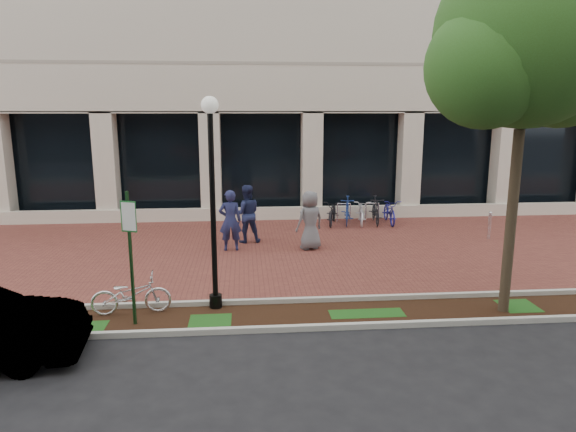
{
  "coord_description": "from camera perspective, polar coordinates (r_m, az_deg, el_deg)",
  "views": [
    {
      "loc": [
        -0.69,
        -15.45,
        4.32
      ],
      "look_at": [
        0.57,
        -0.8,
        1.25
      ],
      "focal_mm": 32.0,
      "sensor_mm": 36.0,
      "label": 1
    }
  ],
  "objects": [
    {
      "name": "brick_plaza",
      "position": [
        16.05,
        -2.27,
        -3.79
      ],
      "size": [
        40.0,
        9.0,
        0.01
      ],
      "primitive_type": "cube",
      "color": "brown",
      "rests_on": "ground"
    },
    {
      "name": "ground",
      "position": [
        16.06,
        -2.27,
        -3.81
      ],
      "size": [
        120.0,
        120.0,
        0.0
      ],
      "primitive_type": "plane",
      "color": "black",
      "rests_on": "ground"
    },
    {
      "name": "planting_strip",
      "position": [
        11.1,
        -0.97,
        -11.08
      ],
      "size": [
        40.0,
        1.5,
        0.01
      ],
      "primitive_type": "cube",
      "color": "black",
      "rests_on": "ground"
    },
    {
      "name": "locked_bicycle",
      "position": [
        11.57,
        -17.03,
        -8.34
      ],
      "size": [
        1.72,
        0.76,
        0.88
      ],
      "primitive_type": "imported",
      "rotation": [
        0.0,
        0.0,
        1.68
      ],
      "color": "silver",
      "rests_on": "ground"
    },
    {
      "name": "parking_sign",
      "position": [
        10.61,
        -17.17,
        -2.87
      ],
      "size": [
        0.34,
        0.07,
        2.76
      ],
      "rotation": [
        0.0,
        0.0,
        -0.36
      ],
      "color": "#143718",
      "rests_on": "ground"
    },
    {
      "name": "bollard",
      "position": [
        18.55,
        21.48,
        -0.95
      ],
      "size": [
        0.12,
        0.12,
        0.96
      ],
      "color": "silver",
      "rests_on": "ground"
    },
    {
      "name": "pedestrian_left",
      "position": [
        15.89,
        -6.44,
        -0.5
      ],
      "size": [
        0.72,
        0.5,
        1.91
      ],
      "primitive_type": "imported",
      "rotation": [
        0.0,
        0.0,
        3.2
      ],
      "color": "#202450",
      "rests_on": "ground"
    },
    {
      "name": "street_tree",
      "position": [
        11.64,
        25.2,
        16.61
      ],
      "size": [
        4.38,
        3.65,
        7.57
      ],
      "color": "#473929",
      "rests_on": "ground"
    },
    {
      "name": "pedestrian_mid",
      "position": [
        16.84,
        -4.65,
        0.25
      ],
      "size": [
        1.01,
        0.83,
        1.91
      ],
      "primitive_type": "imported",
      "rotation": [
        0.0,
        0.0,
        3.26
      ],
      "color": "#1E254C",
      "rests_on": "ground"
    },
    {
      "name": "curb_street_side",
      "position": [
        10.39,
        -0.68,
        -12.41
      ],
      "size": [
        40.0,
        0.12,
        0.12
      ],
      "primitive_type": "cube",
      "color": "#B8B8AD",
      "rests_on": "ground"
    },
    {
      "name": "lamppost",
      "position": [
        10.98,
        -8.4,
        2.57
      ],
      "size": [
        0.36,
        0.36,
        4.58
      ],
      "color": "black",
      "rests_on": "ground"
    },
    {
      "name": "bike_rack_cluster",
      "position": [
        19.75,
        8.17,
        0.53
      ],
      "size": [
        3.12,
        1.92,
        1.06
      ],
      "rotation": [
        0.0,
        0.0,
        -0.17
      ],
      "color": "black",
      "rests_on": "ground"
    },
    {
      "name": "pedestrian_right",
      "position": [
        15.97,
        2.46,
        -0.48
      ],
      "size": [
        1.07,
        0.92,
        1.85
      ],
      "primitive_type": "imported",
      "rotation": [
        0.0,
        0.0,
        3.58
      ],
      "color": "#5E5F63",
      "rests_on": "ground"
    },
    {
      "name": "curb_plaza_side",
      "position": [
        11.77,
        -1.23,
        -9.42
      ],
      "size": [
        40.0,
        0.12,
        0.12
      ],
      "primitive_type": "cube",
      "color": "#B8B8AD",
      "rests_on": "ground"
    }
  ]
}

